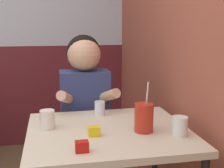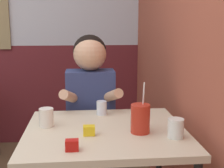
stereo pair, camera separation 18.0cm
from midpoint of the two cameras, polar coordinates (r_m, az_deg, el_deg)
The scene contains 10 objects.
brick_wall_right at distance 2.42m, azimuth 12.55°, elevation 11.05°, with size 0.08×4.28×2.70m.
back_wall at distance 3.54m, azimuth -16.81°, elevation 10.86°, with size 5.75×0.09×2.70m.
main_table at distance 1.74m, azimuth 1.85°, elevation -10.86°, with size 0.87×0.77×0.78m.
person_seated at distance 2.25m, azimuth -1.63°, elevation -5.66°, with size 0.42×0.42×1.26m.
cocktail_pitcher at distance 1.65m, azimuth 8.35°, elevation -6.32°, with size 0.10×0.10×0.27m.
glass_near_pitcher at distance 1.95m, azimuth 0.73°, elevation -4.42°, with size 0.06×0.06×0.09m.
glass_center at distance 1.63m, azimuth 14.74°, elevation -7.87°, with size 0.08×0.08×0.10m.
glass_far_side at distance 1.76m, azimuth -9.05°, elevation -6.10°, with size 0.08×0.08×0.10m.
condiment_ketchup at distance 1.43m, azimuth -3.70°, elevation -11.17°, with size 0.06×0.04×0.05m.
condiment_mustard at distance 1.61m, azimuth -1.00°, elevation -8.55°, with size 0.06×0.04×0.05m.
Camera 2 is at (0.75, -1.18, 1.35)m, focal length 50.00 mm.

